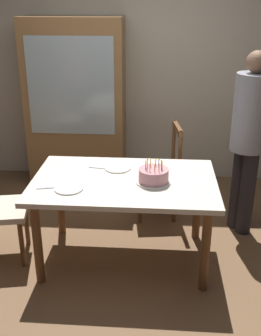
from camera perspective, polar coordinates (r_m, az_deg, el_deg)
name	(u,v)px	position (r m, az deg, el deg)	size (l,w,h in m)	color
ground	(125,257)	(3.65, -0.80, -12.25)	(6.40, 6.40, 0.00)	brown
back_wall	(138,70)	(4.90, 1.01, 13.44)	(6.40, 0.10, 2.60)	beige
dining_table	(124,190)	(3.32, -0.86, -3.06)	(1.47, 0.94, 0.74)	silver
birthday_cake	(154,176)	(3.21, 3.22, -1.11)	(0.28, 0.28, 0.18)	silver
plate_near_celebrant	(69,189)	(3.14, -8.57, -2.84)	(0.22, 0.22, 0.01)	white
plate_far_side	(118,168)	(3.48, -1.78, -0.02)	(0.22, 0.22, 0.01)	white
fork_near_celebrant	(48,188)	(3.19, -11.35, -2.72)	(0.18, 0.02, 0.01)	silver
fork_far_side	(99,168)	(3.49, -4.39, -0.01)	(0.18, 0.02, 0.01)	silver
chair_spindle_back	(159,173)	(4.11, 3.94, -0.72)	(0.50, 0.50, 0.95)	tan
person_guest	(249,134)	(3.80, 16.14, 4.52)	(0.32, 0.32, 1.68)	#262328
china_cabinet	(76,105)	(4.77, -7.59, 8.74)	(1.10, 0.45, 1.90)	#9E7042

